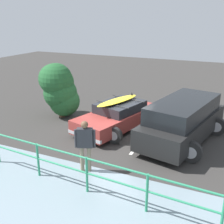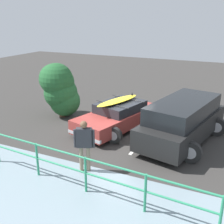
{
  "view_description": "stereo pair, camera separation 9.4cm",
  "coord_description": "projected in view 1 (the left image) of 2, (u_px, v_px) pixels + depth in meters",
  "views": [
    {
      "loc": [
        -4.44,
        10.49,
        4.8
      ],
      "look_at": [
        0.2,
        0.31,
        0.95
      ],
      "focal_mm": 45.0,
      "sensor_mm": 36.0,
      "label": 1
    },
    {
      "loc": [
        -4.53,
        10.45,
        4.8
      ],
      "look_at": [
        0.2,
        0.31,
        0.95
      ],
      "focal_mm": 45.0,
      "sensor_mm": 36.0,
      "label": 2
    }
  ],
  "objects": [
    {
      "name": "ground_plane",
      "position": [
        119.0,
        131.0,
        12.33
      ],
      "size": [
        44.0,
        44.0,
        0.02
      ],
      "primitive_type": "cube",
      "color": "#383533",
      "rests_on": "ground"
    },
    {
      "name": "parking_stripe",
      "position": [
        148.0,
        133.0,
        12.08
      ],
      "size": [
        0.12,
        4.34,
        0.0
      ],
      "primitive_type": "cube",
      "rotation": [
        0.0,
        0.0,
        1.57
      ],
      "color": "silver",
      "rests_on": "ground"
    },
    {
      "name": "person_bystander",
      "position": [
        85.0,
        142.0,
        8.84
      ],
      "size": [
        0.63,
        0.37,
        1.73
      ],
      "color": "gray",
      "rests_on": "ground"
    },
    {
      "name": "railing_fence",
      "position": [
        87.0,
        169.0,
        7.85
      ],
      "size": [
        7.31,
        0.57,
        1.1
      ],
      "color": "#2D9366",
      "rests_on": "ground"
    },
    {
      "name": "bush_near_left",
      "position": [
        59.0,
        88.0,
        13.62
      ],
      "size": [
        1.93,
        1.88,
        2.69
      ],
      "color": "brown",
      "rests_on": "ground"
    },
    {
      "name": "sedan_car",
      "position": [
        118.0,
        116.0,
        12.49
      ],
      "size": [
        3.09,
        4.6,
        1.46
      ],
      "color": "#9E3833",
      "rests_on": "ground"
    },
    {
      "name": "suv_car",
      "position": [
        183.0,
        120.0,
        11.06
      ],
      "size": [
        3.18,
        5.13,
        1.72
      ],
      "color": "black",
      "rests_on": "ground"
    }
  ]
}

